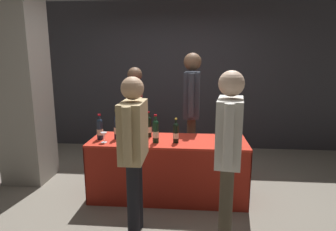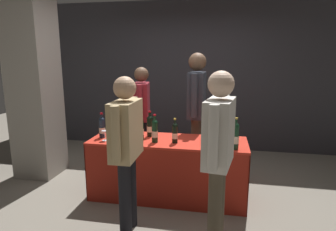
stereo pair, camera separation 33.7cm
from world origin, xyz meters
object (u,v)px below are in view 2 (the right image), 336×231
object	(u,v)px
vendor_presenter	(197,104)
concrete_pillar	(31,51)
wine_glass_mid	(224,134)
taster_foreground_right	(126,142)
tasting_table	(168,158)
display_bottle_0	(141,128)
wine_glass_near_vendor	(105,133)
featured_wine_bottle	(118,126)
flower_vase	(130,126)

from	to	relation	value
vendor_presenter	concrete_pillar	bearing A→B (deg)	-80.43
wine_glass_mid	taster_foreground_right	world-z (taller)	taster_foreground_right
tasting_table	display_bottle_0	bearing A→B (deg)	-171.22
wine_glass_near_vendor	wine_glass_mid	size ratio (longest dim) A/B	0.89
featured_wine_bottle	display_bottle_0	bearing A→B (deg)	-7.27
featured_wine_bottle	display_bottle_0	world-z (taller)	featured_wine_bottle
display_bottle_0	vendor_presenter	world-z (taller)	vendor_presenter
featured_wine_bottle	wine_glass_near_vendor	size ratio (longest dim) A/B	2.94
display_bottle_0	vendor_presenter	xyz separation A→B (m)	(0.60, 0.71, 0.20)
featured_wine_bottle	tasting_table	bearing A→B (deg)	1.13
wine_glass_mid	featured_wine_bottle	bearing A→B (deg)	-179.30
concrete_pillar	wine_glass_near_vendor	distance (m)	1.68
concrete_pillar	featured_wine_bottle	distance (m)	1.69
display_bottle_0	wine_glass_mid	bearing A→B (deg)	3.12
display_bottle_0	taster_foreground_right	distance (m)	0.73
tasting_table	flower_vase	bearing A→B (deg)	163.03
wine_glass_mid	taster_foreground_right	bearing A→B (deg)	-139.60
tasting_table	flower_vase	world-z (taller)	flower_vase
concrete_pillar	vendor_presenter	bearing A→B (deg)	7.42
tasting_table	wine_glass_near_vendor	distance (m)	0.82
flower_vase	vendor_presenter	size ratio (longest dim) A/B	0.21
tasting_table	taster_foreground_right	distance (m)	0.92
flower_vase	vendor_presenter	xyz separation A→B (m)	(0.81, 0.50, 0.23)
flower_vase	display_bottle_0	bearing A→B (deg)	-46.05
wine_glass_near_vendor	vendor_presenter	size ratio (longest dim) A/B	0.07
concrete_pillar	flower_vase	xyz separation A→B (m)	(1.47, -0.21, -0.95)
wine_glass_near_vendor	taster_foreground_right	xyz separation A→B (m)	(0.48, -0.60, 0.10)
flower_vase	vendor_presenter	distance (m)	0.98
wine_glass_mid	concrete_pillar	bearing A→B (deg)	172.23
tasting_table	wine_glass_near_vendor	bearing A→B (deg)	-166.88
tasting_table	vendor_presenter	bearing A→B (deg)	67.18
tasting_table	wine_glass_near_vendor	xyz separation A→B (m)	(-0.74, -0.17, 0.32)
wine_glass_near_vendor	flower_vase	xyz separation A→B (m)	(0.21, 0.33, 0.02)
concrete_pillar	wine_glass_mid	world-z (taller)	concrete_pillar
display_bottle_0	wine_glass_mid	size ratio (longest dim) A/B	2.40
wine_glass_mid	wine_glass_near_vendor	bearing A→B (deg)	-172.86
concrete_pillar	tasting_table	distance (m)	2.41
wine_glass_near_vendor	vendor_presenter	xyz separation A→B (m)	(1.01, 0.83, 0.25)
vendor_presenter	flower_vase	bearing A→B (deg)	-56.00
wine_glass_near_vendor	wine_glass_mid	distance (m)	1.41
concrete_pillar	tasting_table	xyz separation A→B (m)	(2.00, -0.37, -1.29)
featured_wine_bottle	wine_glass_near_vendor	distance (m)	0.21
featured_wine_bottle	taster_foreground_right	xyz separation A→B (m)	(0.37, -0.76, 0.04)
concrete_pillar	flower_vase	bearing A→B (deg)	-7.94
tasting_table	flower_vase	size ratio (longest dim) A/B	5.04
display_bottle_0	wine_glass_near_vendor	distance (m)	0.43
flower_vase	featured_wine_bottle	bearing A→B (deg)	-118.27
wine_glass_mid	vendor_presenter	bearing A→B (deg)	119.98
featured_wine_bottle	display_bottle_0	distance (m)	0.30
flower_vase	wine_glass_near_vendor	bearing A→B (deg)	-121.92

